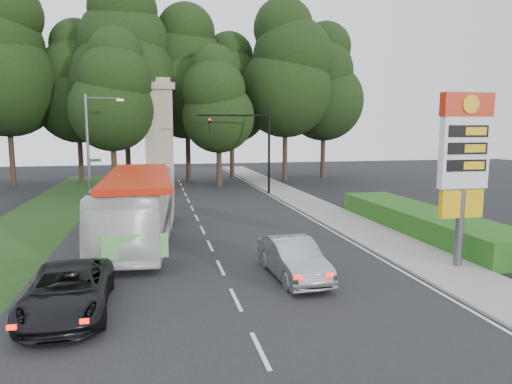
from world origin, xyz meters
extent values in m
plane|color=black|center=(0.00, 0.00, 0.00)|extent=(120.00, 120.00, 0.00)
cube|color=black|center=(0.00, 12.00, 0.01)|extent=(14.00, 80.00, 0.02)
cube|color=gray|center=(8.50, 12.00, 0.06)|extent=(3.00, 80.00, 0.12)
cube|color=#193814|center=(-9.50, 18.00, 0.01)|extent=(5.00, 50.00, 0.02)
cube|color=#1F5115|center=(11.50, 8.00, 0.60)|extent=(3.00, 14.00, 1.20)
cylinder|color=#59595E|center=(9.20, 2.00, 1.60)|extent=(0.32, 0.32, 3.20)
cube|color=#E3A90B|center=(9.20, 2.00, 2.60)|extent=(1.80, 0.25, 1.10)
cube|color=silver|center=(9.20, 2.00, 4.60)|extent=(2.00, 0.35, 2.80)
cube|color=red|center=(9.20, 2.00, 6.40)|extent=(2.10, 0.40, 0.90)
cylinder|color=#E3A90B|center=(9.20, 1.78, 6.40)|extent=(0.70, 0.05, 0.70)
cube|color=black|center=(9.20, 1.81, 5.40)|extent=(1.70, 0.04, 0.45)
cube|color=black|center=(9.20, 1.81, 4.75)|extent=(1.70, 0.04, 0.45)
cube|color=black|center=(9.20, 1.81, 4.10)|extent=(1.70, 0.04, 0.45)
cylinder|color=black|center=(7.00, 24.00, 3.60)|extent=(0.20, 0.20, 7.20)
cylinder|color=black|center=(4.00, 24.00, 6.60)|extent=(6.00, 0.14, 0.14)
imported|color=black|center=(2.00, 24.00, 6.35)|extent=(0.18, 0.22, 1.10)
sphere|color=#FF0C05|center=(2.00, 23.85, 6.25)|extent=(0.18, 0.18, 0.18)
cylinder|color=#59595E|center=(-7.20, 22.00, 4.00)|extent=(0.20, 0.20, 8.00)
cylinder|color=#59595E|center=(-6.00, 22.00, 7.70)|extent=(2.40, 0.12, 0.12)
cube|color=#FFE599|center=(-4.80, 22.00, 7.60)|extent=(0.50, 0.22, 0.14)
cube|color=#0C591E|center=(-6.75, 22.00, 3.20)|extent=(0.85, 0.04, 0.22)
cube|color=#0C591E|center=(-7.20, 22.45, 2.90)|extent=(0.04, 0.85, 0.22)
cube|color=tan|center=(-2.00, 30.00, 4.50)|extent=(2.50, 2.50, 9.00)
cube|color=tan|center=(-2.00, 30.00, 9.30)|extent=(3.00, 3.00, 0.60)
cube|color=tan|center=(-2.00, 30.00, 9.80)|extent=(2.20, 2.20, 0.50)
cylinder|color=#2D2116|center=(-16.00, 35.00, 3.15)|extent=(0.50, 0.50, 6.30)
sphere|color=black|center=(-16.00, 35.00, 9.62)|extent=(9.80, 9.80, 9.80)
sphere|color=black|center=(-16.00, 35.00, 13.12)|extent=(8.40, 8.40, 8.40)
sphere|color=black|center=(-16.00, 35.00, 16.10)|extent=(6.30, 6.30, 6.30)
cylinder|color=#2D2116|center=(-10.00, 37.00, 2.70)|extent=(0.50, 0.50, 5.40)
sphere|color=black|center=(-10.00, 37.00, 8.25)|extent=(8.40, 8.40, 8.40)
sphere|color=black|center=(-10.00, 37.00, 11.25)|extent=(7.20, 7.20, 7.20)
sphere|color=black|center=(-10.00, 37.00, 13.80)|extent=(5.40, 5.40, 5.40)
cylinder|color=#2D2116|center=(-5.00, 33.00, 3.24)|extent=(0.50, 0.50, 6.48)
sphere|color=black|center=(-5.00, 33.00, 9.90)|extent=(10.08, 10.08, 10.08)
sphere|color=black|center=(-5.00, 33.00, 13.50)|extent=(8.64, 8.64, 8.64)
sphere|color=black|center=(-5.00, 33.00, 16.56)|extent=(6.48, 6.48, 6.48)
cylinder|color=#2D2116|center=(1.00, 35.00, 2.97)|extent=(0.50, 0.50, 5.94)
sphere|color=black|center=(1.00, 35.00, 9.08)|extent=(9.24, 9.24, 9.24)
sphere|color=black|center=(1.00, 35.00, 12.38)|extent=(7.92, 7.92, 7.92)
sphere|color=black|center=(1.00, 35.00, 15.18)|extent=(5.94, 5.94, 5.94)
cylinder|color=#2D2116|center=(6.00, 37.00, 2.61)|extent=(0.50, 0.50, 5.22)
sphere|color=black|center=(6.00, 37.00, 7.97)|extent=(8.12, 8.12, 8.12)
sphere|color=black|center=(6.00, 37.00, 10.88)|extent=(6.96, 6.96, 6.96)
sphere|color=black|center=(6.00, 37.00, 13.34)|extent=(5.22, 5.22, 5.22)
cylinder|color=#2D2116|center=(11.00, 33.00, 3.06)|extent=(0.50, 0.50, 6.12)
sphere|color=black|center=(11.00, 33.00, 9.35)|extent=(9.52, 9.52, 9.52)
sphere|color=black|center=(11.00, 33.00, 12.75)|extent=(8.16, 8.16, 8.16)
sphere|color=black|center=(11.00, 33.00, 15.64)|extent=(6.12, 6.12, 6.12)
cylinder|color=#2D2116|center=(16.00, 35.00, 2.79)|extent=(0.50, 0.50, 5.58)
sphere|color=black|center=(16.00, 35.00, 8.53)|extent=(8.68, 8.68, 8.68)
sphere|color=black|center=(16.00, 35.00, 11.62)|extent=(7.44, 7.44, 7.44)
sphere|color=black|center=(16.00, 35.00, 14.26)|extent=(5.58, 5.58, 5.58)
cylinder|color=#2D2116|center=(-6.00, 29.00, 2.34)|extent=(0.50, 0.50, 4.68)
sphere|color=black|center=(-6.00, 29.00, 7.15)|extent=(7.28, 7.28, 7.28)
sphere|color=black|center=(-6.00, 29.00, 9.75)|extent=(6.24, 6.24, 6.24)
sphere|color=black|center=(-6.00, 29.00, 11.96)|extent=(4.68, 4.68, 4.68)
cylinder|color=#2D2116|center=(3.50, 29.50, 2.16)|extent=(0.50, 0.50, 4.32)
sphere|color=black|center=(3.50, 29.50, 6.60)|extent=(6.72, 6.72, 6.72)
sphere|color=black|center=(3.50, 29.50, 9.00)|extent=(5.76, 5.76, 5.76)
sphere|color=black|center=(3.50, 29.50, 11.04)|extent=(4.32, 4.32, 4.32)
imported|color=white|center=(-3.22, 9.33, 1.67)|extent=(3.87, 12.23, 3.35)
imported|color=#989B9F|center=(2.47, 2.24, 0.73)|extent=(1.78, 4.51, 1.46)
imported|color=black|center=(-5.06, 0.56, 0.71)|extent=(2.47, 5.16, 1.42)
camera|label=1|loc=(-2.41, -13.40, 5.48)|focal=32.00mm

